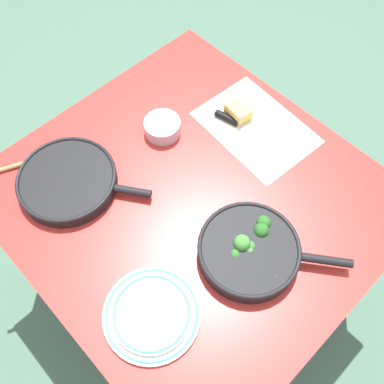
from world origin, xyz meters
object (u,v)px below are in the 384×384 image
grater_knife (240,125)px  cheese_block (238,112)px  prep_bowl_steel (162,127)px  skillet_eggs (68,181)px  skillet_broccoli (250,250)px  wooden_spoon (21,164)px  dinner_plate_stack (152,314)px

grater_knife → cheese_block: bearing=128.3°
prep_bowl_steel → skillet_eggs: bearing=-97.7°
skillet_broccoli → cheese_block: bearing=99.0°
skillet_broccoli → grater_knife: skillet_broccoli is taller
wooden_spoon → dinner_plate_stack: (0.63, -0.01, 0.01)m
wooden_spoon → cheese_block: cheese_block is taller
grater_knife → cheese_block: (-0.03, 0.03, 0.02)m
dinner_plate_stack → grater_knife: bearing=113.2°
grater_knife → dinner_plate_stack: (0.26, -0.62, 0.00)m
skillet_broccoli → prep_bowl_steel: bearing=129.1°
wooden_spoon → grater_knife: grater_knife is taller
dinner_plate_stack → cheese_block: bearing=114.8°
skillet_eggs → wooden_spoon: (-0.16, -0.07, -0.02)m
prep_bowl_steel → grater_knife: bearing=51.0°
dinner_plate_stack → prep_bowl_steel: bearing=135.3°
skillet_eggs → dinner_plate_stack: (0.47, -0.08, -0.01)m
cheese_block → dinner_plate_stack: cheese_block is taller
skillet_eggs → prep_bowl_steel: 0.34m
wooden_spoon → dinner_plate_stack: bearing=-67.4°
skillet_broccoli → prep_bowl_steel: size_ratio=3.11×
wooden_spoon → dinner_plate_stack: 0.63m
skillet_broccoli → dinner_plate_stack: 0.31m
wooden_spoon → cheese_block: size_ratio=4.28×
cheese_block → prep_bowl_steel: 0.26m
skillet_broccoli → cheese_block: (-0.36, 0.34, -0.01)m
skillet_broccoli → skillet_eggs: 0.58m
wooden_spoon → dinner_plate_stack: size_ratio=1.42×
grater_knife → prep_bowl_steel: 0.25m
skillet_eggs → prep_bowl_steel: size_ratio=3.12×
skillet_broccoli → wooden_spoon: 0.75m
skillet_eggs → prep_bowl_steel: (0.05, 0.34, 0.00)m
dinner_plate_stack → skillet_broccoli: bearing=78.8°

